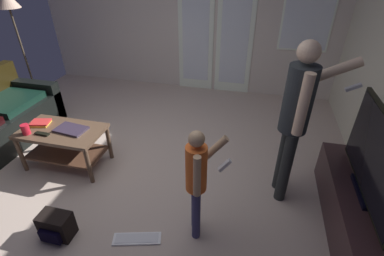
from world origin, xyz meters
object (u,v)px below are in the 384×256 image
tv_remote_black (42,134)px  book_stack (40,123)px  person_adult (297,113)px  laptop_closed (71,129)px  backpack (56,226)px  floor_lamp (9,7)px  coffee_table (64,140)px  tv_stand (353,210)px  person_child (197,177)px  cup_near_edge (25,129)px  flat_screen_tv (375,159)px  loose_keyboard (137,239)px

tv_remote_black → book_stack: size_ratio=0.68×
person_adult → laptop_closed: size_ratio=4.70×
backpack → tv_remote_black: 1.12m
floor_lamp → laptop_closed: (1.64, -1.32, -1.06)m
coffee_table → tv_remote_black: tv_remote_black is taller
tv_stand → person_child: size_ratio=1.37×
tv_stand → person_child: 1.53m
coffee_table → cup_near_edge: size_ratio=8.03×
floor_lamp → backpack: size_ratio=6.32×
coffee_table → cup_near_edge: bearing=-152.9°
backpack → cup_near_edge: size_ratio=2.40×
flat_screen_tv → tv_remote_black: size_ratio=7.28×
person_child → laptop_closed: (-1.64, 0.62, -0.16)m
tv_stand → backpack: size_ratio=5.36×
flat_screen_tv → person_adult: person_adult is taller
loose_keyboard → book_stack: bearing=150.6°
floor_lamp → book_stack: (1.20, -1.29, -1.05)m
floor_lamp → book_stack: bearing=-47.1°
floor_lamp → laptop_closed: size_ratio=5.12×
cup_near_edge → book_stack: 0.22m
person_adult → person_child: 1.10m
tv_stand → book_stack: bearing=175.9°
cup_near_edge → floor_lamp: bearing=128.4°
coffee_table → laptop_closed: size_ratio=2.72×
backpack → book_stack: book_stack is taller
person_child → book_stack: (-2.07, 0.65, -0.15)m
laptop_closed → floor_lamp: bearing=147.9°
floor_lamp → book_stack: floor_lamp is taller
floor_lamp → loose_keyboard: 3.85m
loose_keyboard → tv_stand: bearing=18.2°
person_adult → backpack: person_adult is taller
coffee_table → tv_remote_black: 0.25m
loose_keyboard → cup_near_edge: size_ratio=3.84×
person_child → loose_keyboard: 0.86m
laptop_closed → book_stack: size_ratio=1.41×
person_adult → book_stack: size_ratio=6.61×
backpack → laptop_closed: (-0.40, 0.98, 0.39)m
tv_stand → book_stack: 3.50m
loose_keyboard → tv_remote_black: (-1.39, 0.69, 0.50)m
cup_near_edge → tv_remote_black: (0.18, 0.03, -0.05)m
person_child → cup_near_edge: size_ratio=9.35×
flat_screen_tv → backpack: size_ratio=4.32×
floor_lamp → cup_near_edge: floor_lamp is taller
tv_stand → flat_screen_tv: bearing=115.2°
coffee_table → loose_keyboard: 1.54m
person_adult → backpack: (-2.01, -1.07, -0.87)m
laptop_closed → cup_near_edge: size_ratio=2.96×
loose_keyboard → book_stack: (-1.56, 0.88, 0.51)m
person_adult → person_child: size_ratio=1.49×
flat_screen_tv → loose_keyboard: bearing=-161.7°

